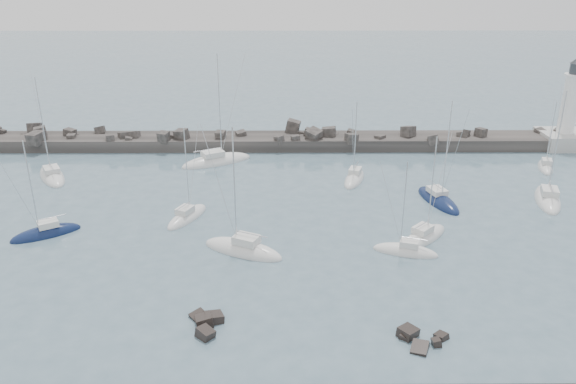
% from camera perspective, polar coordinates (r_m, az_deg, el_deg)
% --- Properties ---
extents(ground, '(400.00, 400.00, 0.00)m').
position_cam_1_polar(ground, '(53.56, -3.89, -7.85)').
color(ground, slate).
rests_on(ground, ground).
extents(rock_cluster_near, '(3.10, 4.33, 1.54)m').
position_cam_1_polar(rock_cluster_near, '(46.50, -8.24, -13.04)').
color(rock_cluster_near, black).
rests_on(rock_cluster_near, ground).
extents(rock_cluster_far, '(4.16, 3.57, 1.49)m').
position_cam_1_polar(rock_cluster_far, '(45.39, 12.94, -14.51)').
color(rock_cluster_far, black).
rests_on(rock_cluster_far, ground).
extents(breakwater, '(115.00, 7.77, 5.23)m').
position_cam_1_polar(breakwater, '(89.02, -7.71, 4.76)').
color(breakwater, '#302C2A').
rests_on(breakwater, ground).
extents(lighthouse, '(7.00, 7.00, 14.60)m').
position_cam_1_polar(lighthouse, '(97.79, 26.35, 5.91)').
color(lighthouse, '#ACACA6').
rests_on(lighthouse, ground).
extents(sailboat_1, '(7.10, 9.34, 14.40)m').
position_cam_1_polar(sailboat_1, '(81.95, -22.83, 1.46)').
color(sailboat_1, silver).
rests_on(sailboat_1, ground).
extents(sailboat_2, '(7.25, 5.70, 11.52)m').
position_cam_1_polar(sailboat_2, '(65.03, -23.36, -3.92)').
color(sailboat_2, '#101D43').
rests_on(sailboat_2, ground).
extents(sailboat_3, '(4.95, 7.38, 11.35)m').
position_cam_1_polar(sailboat_3, '(64.54, -10.21, -2.53)').
color(sailboat_3, silver).
rests_on(sailboat_3, ground).
extents(sailboat_4, '(10.89, 8.08, 16.68)m').
position_cam_1_polar(sailboat_4, '(81.79, -7.28, 3.06)').
color(sailboat_4, silver).
rests_on(sailboat_4, ground).
extents(sailboat_5, '(9.04, 6.23, 13.96)m').
position_cam_1_polar(sailboat_5, '(56.61, -4.58, -5.92)').
color(sailboat_5, silver).
rests_on(sailboat_5, ground).
extents(sailboat_6, '(4.40, 7.59, 11.63)m').
position_cam_1_polar(sailboat_6, '(75.15, 6.74, 1.32)').
color(sailboat_6, silver).
rests_on(sailboat_6, ground).
extents(sailboat_7, '(6.91, 6.97, 11.97)m').
position_cam_1_polar(sailboat_7, '(60.66, 13.62, -4.51)').
color(sailboat_7, silver).
rests_on(sailboat_7, ground).
extents(sailboat_8, '(4.88, 9.00, 13.55)m').
position_cam_1_polar(sailboat_8, '(70.28, 14.98, -0.85)').
color(sailboat_8, '#101D43').
rests_on(sailboat_8, ground).
extents(sailboat_9, '(6.77, 3.83, 10.38)m').
position_cam_1_polar(sailboat_9, '(57.45, 11.84, -5.94)').
color(sailboat_9, silver).
rests_on(sailboat_9, ground).
extents(sailboat_10, '(5.33, 9.50, 14.44)m').
position_cam_1_polar(sailboat_10, '(75.03, 24.86, -0.72)').
color(sailboat_10, silver).
rests_on(sailboat_10, ground).
extents(sailboat_12, '(3.80, 6.63, 10.23)m').
position_cam_1_polar(sailboat_12, '(86.83, 24.69, 2.28)').
color(sailboat_12, silver).
rests_on(sailboat_12, ground).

